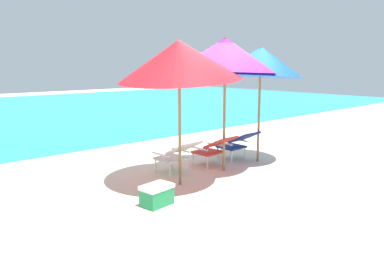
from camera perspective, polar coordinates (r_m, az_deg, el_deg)
The scene contains 9 objects.
ground_plane at distance 10.98m, azimuth -12.22°, elevation -1.55°, with size 40.00×40.00×0.00m, color beige.
ocean_band at distance 18.35m, azimuth -24.62°, elevation 2.25°, with size 40.00×18.00×0.01m, color #28B2B7.
lounge_chair_left at distance 7.19m, azimuth -2.31°, elevation -3.94°, with size 0.60×0.91×0.68m.
lounge_chair_center at distance 7.71m, azimuth 3.34°, elevation -3.01°, with size 0.58×0.90×0.68m.
lounge_chair_right at distance 8.27m, azimuth 6.96°, elevation -2.21°, with size 0.56×0.88×0.68m.
beach_umbrella_left at distance 6.33m, azimuth -1.95°, elevation 10.36°, with size 2.77×2.74×2.60m.
beach_umbrella_center at distance 7.25m, azimuth 5.11°, elevation 11.13°, with size 2.55×2.54×2.64m.
beach_umbrella_right at distance 8.06m, azimuth 10.47°, elevation 9.95°, with size 1.87×1.84×2.53m.
cooler_box at distance 5.71m, azimuth -5.42°, elevation -10.17°, with size 0.51×0.38×0.32m.
Camera 1 is at (-5.22, -5.43, 2.10)m, focal length 34.80 mm.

